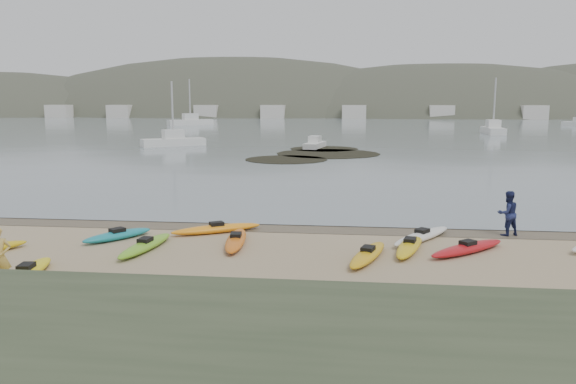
# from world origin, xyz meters

# --- Properties ---
(ground) EXTENTS (600.00, 600.00, 0.00)m
(ground) POSITION_xyz_m (0.00, 0.00, 0.00)
(ground) COLOR tan
(ground) RESTS_ON ground
(wet_sand) EXTENTS (60.00, 60.00, 0.00)m
(wet_sand) POSITION_xyz_m (0.00, -0.30, 0.00)
(wet_sand) COLOR brown
(wet_sand) RESTS_ON ground
(water) EXTENTS (1200.00, 1200.00, 0.00)m
(water) POSITION_xyz_m (0.00, 300.00, 0.01)
(water) COLOR slate
(water) RESTS_ON ground
(kayaks) EXTENTS (25.24, 9.80, 0.34)m
(kayaks) POSITION_xyz_m (0.01, -3.99, 0.17)
(kayaks) COLOR teal
(kayaks) RESTS_ON ground
(person_east) EXTENTS (1.08, 0.96, 1.84)m
(person_east) POSITION_xyz_m (9.07, -0.80, 0.92)
(person_east) COLOR navy
(person_east) RESTS_ON ground
(kelp_mats) EXTENTS (12.72, 19.50, 0.04)m
(kelp_mats) POSITION_xyz_m (-0.75, 33.29, 0.03)
(kelp_mats) COLOR black
(kelp_mats) RESTS_ON water
(moored_boats) EXTENTS (91.71, 68.95, 1.37)m
(moored_boats) POSITION_xyz_m (-1.33, 78.31, 0.60)
(moored_boats) COLOR silver
(moored_boats) RESTS_ON ground
(far_hills) EXTENTS (550.00, 135.00, 80.00)m
(far_hills) POSITION_xyz_m (39.38, 193.97, -15.93)
(far_hills) COLOR #384235
(far_hills) RESTS_ON ground
(far_town) EXTENTS (199.00, 5.00, 4.00)m
(far_town) POSITION_xyz_m (6.00, 145.00, 2.00)
(far_town) COLOR beige
(far_town) RESTS_ON ground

